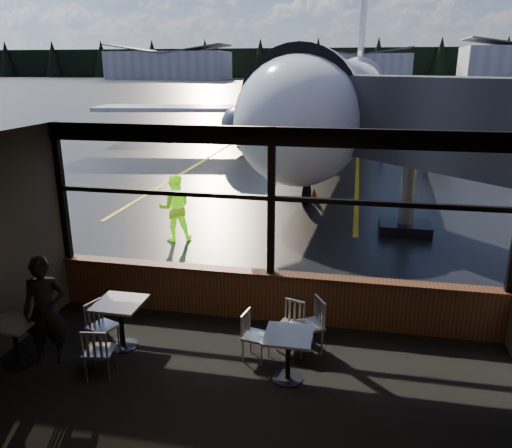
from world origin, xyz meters
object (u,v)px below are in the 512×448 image
(cafe_table_left, at_px, (16,343))
(chair_near_e, at_px, (308,326))
(chair_mid_s, at_px, (100,351))
(cone_nose, at_px, (314,194))
(chair_near_w, at_px, (256,337))
(cafe_table_mid, at_px, (121,325))
(ground_crew, at_px, (175,208))
(chair_near_n, at_px, (290,326))
(cone_wing, at_px, (239,143))
(jet_bridge, at_px, (443,156))
(passenger, at_px, (45,311))
(cafe_table_near, at_px, (288,357))
(chair_mid_w, at_px, (103,327))
(airliner, at_px, (345,48))

(cafe_table_left, height_order, chair_near_e, chair_near_e)
(chair_mid_s, distance_m, cone_nose, 11.22)
(chair_near_w, bearing_deg, cafe_table_left, -65.76)
(chair_near_w, bearing_deg, cafe_table_mid, -77.52)
(ground_crew, bearing_deg, cafe_table_mid, 77.80)
(chair_near_n, relative_size, cone_nose, 1.86)
(chair_near_w, relative_size, cone_wing, 1.72)
(chair_near_n, bearing_deg, jet_bridge, -97.81)
(jet_bridge, distance_m, chair_near_w, 7.95)
(cone_nose, bearing_deg, passenger, -106.47)
(cone_nose, height_order, cone_wing, cone_wing)
(cafe_table_mid, relative_size, cone_nose, 1.86)
(cafe_table_near, distance_m, ground_crew, 6.85)
(chair_mid_w, relative_size, ground_crew, 0.47)
(airliner, bearing_deg, ground_crew, -99.73)
(cafe_table_mid, relative_size, chair_near_n, 1.00)
(chair_mid_s, xyz_separation_m, cone_wing, (-3.07, 22.21, -0.19))
(jet_bridge, relative_size, cafe_table_near, 13.47)
(chair_near_w, distance_m, chair_mid_w, 2.50)
(chair_near_w, distance_m, chair_near_n, 0.63)
(jet_bridge, xyz_separation_m, chair_near_e, (-2.83, -6.46, -1.76))
(cafe_table_near, distance_m, cone_wing, 22.50)
(chair_near_e, bearing_deg, passenger, 76.39)
(airliner, height_order, ground_crew, airliner)
(cafe_table_mid, distance_m, chair_mid_w, 0.29)
(airliner, bearing_deg, cafe_table_left, -97.15)
(chair_near_w, xyz_separation_m, cone_nose, (0.04, 10.10, -0.19))
(chair_near_e, bearing_deg, cafe_table_mid, 69.72)
(chair_near_w, distance_m, chair_mid_s, 2.35)
(passenger, relative_size, cone_nose, 3.97)
(airliner, distance_m, cafe_table_near, 22.39)
(chair_mid_s, bearing_deg, chair_mid_w, 105.73)
(jet_bridge, xyz_separation_m, cafe_table_left, (-7.20, -7.71, -1.85))
(jet_bridge, xyz_separation_m, passenger, (-6.75, -7.53, -1.35))
(chair_near_n, relative_size, chair_mid_s, 0.95)
(cafe_table_left, distance_m, chair_near_n, 4.28)
(chair_near_w, xyz_separation_m, passenger, (-3.15, -0.68, 0.47))
(chair_mid_s, relative_size, passenger, 0.49)
(cafe_table_left, height_order, chair_near_n, chair_near_n)
(airliner, height_order, chair_mid_s, airliner)
(chair_near_e, bearing_deg, chair_mid_s, 84.83)
(cafe_table_mid, xyz_separation_m, ground_crew, (-1.00, 5.30, 0.48))
(jet_bridge, bearing_deg, cafe_table_left, -133.05)
(cafe_table_near, relative_size, cone_wing, 1.60)
(cone_wing, bearing_deg, chair_near_n, -74.67)
(cafe_table_mid, bearing_deg, cafe_table_left, -149.79)
(jet_bridge, bearing_deg, chair_mid_s, -126.67)
(chair_near_e, distance_m, chair_near_n, 0.30)
(cafe_table_near, distance_m, cafe_table_mid, 2.83)
(airliner, relative_size, ground_crew, 19.94)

